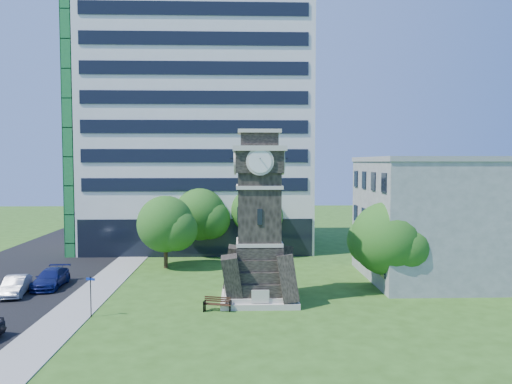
{
  "coord_description": "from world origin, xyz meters",
  "views": [
    {
      "loc": [
        1.63,
        -33.52,
        9.97
      ],
      "look_at": [
        2.98,
        7.93,
        7.46
      ],
      "focal_mm": 35.0,
      "sensor_mm": 36.0,
      "label": 1
    }
  ],
  "objects_px": {
    "car_street_north": "(51,278)",
    "park_bench": "(218,303)",
    "car_street_mid": "(16,286)",
    "clock_tower": "(259,227)",
    "car_east_lot": "(428,280)",
    "street_sign": "(91,292)"
  },
  "relations": [
    {
      "from": "park_bench",
      "to": "street_sign",
      "type": "distance_m",
      "value": 8.22
    },
    {
      "from": "car_street_north",
      "to": "street_sign",
      "type": "relative_size",
      "value": 1.87
    },
    {
      "from": "car_east_lot",
      "to": "park_bench",
      "type": "bearing_deg",
      "value": 125.68
    },
    {
      "from": "car_east_lot",
      "to": "park_bench",
      "type": "relative_size",
      "value": 2.81
    },
    {
      "from": "clock_tower",
      "to": "car_street_mid",
      "type": "relative_size",
      "value": 2.87
    },
    {
      "from": "clock_tower",
      "to": "car_street_mid",
      "type": "distance_m",
      "value": 18.86
    },
    {
      "from": "car_street_mid",
      "to": "park_bench",
      "type": "distance_m",
      "value": 15.97
    },
    {
      "from": "clock_tower",
      "to": "car_street_north",
      "type": "relative_size",
      "value": 2.48
    },
    {
      "from": "car_east_lot",
      "to": "street_sign",
      "type": "relative_size",
      "value": 1.96
    },
    {
      "from": "car_street_north",
      "to": "park_bench",
      "type": "relative_size",
      "value": 2.68
    },
    {
      "from": "clock_tower",
      "to": "park_bench",
      "type": "bearing_deg",
      "value": -137.84
    },
    {
      "from": "car_east_lot",
      "to": "street_sign",
      "type": "xyz_separation_m",
      "value": [
        -24.3,
        -6.18,
        0.93
      ]
    },
    {
      "from": "car_street_north",
      "to": "park_bench",
      "type": "bearing_deg",
      "value": -28.44
    },
    {
      "from": "car_east_lot",
      "to": "car_street_north",
      "type": "bearing_deg",
      "value": 105.06
    },
    {
      "from": "car_street_mid",
      "to": "car_street_north",
      "type": "relative_size",
      "value": 0.87
    },
    {
      "from": "car_street_mid",
      "to": "car_east_lot",
      "type": "xyz_separation_m",
      "value": [
        31.55,
        0.59,
        0.01
      ]
    },
    {
      "from": "clock_tower",
      "to": "park_bench",
      "type": "height_order",
      "value": "clock_tower"
    },
    {
      "from": "clock_tower",
      "to": "car_east_lot",
      "type": "bearing_deg",
      "value": 10.53
    },
    {
      "from": "car_street_mid",
      "to": "car_street_north",
      "type": "distance_m",
      "value": 2.87
    },
    {
      "from": "clock_tower",
      "to": "car_east_lot",
      "type": "height_order",
      "value": "clock_tower"
    },
    {
      "from": "park_bench",
      "to": "street_sign",
      "type": "xyz_separation_m",
      "value": [
        -8.07,
        -1.09,
        1.14
      ]
    },
    {
      "from": "car_street_mid",
      "to": "street_sign",
      "type": "xyz_separation_m",
      "value": [
        7.25,
        -5.59,
        0.94
      ]
    }
  ]
}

